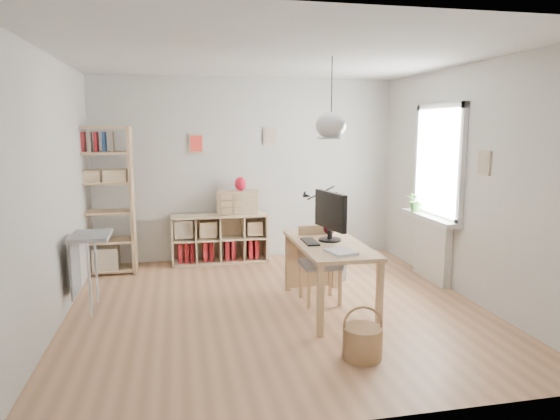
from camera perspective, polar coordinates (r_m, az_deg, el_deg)
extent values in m
plane|color=tan|center=(5.65, -0.38, -11.09)|extent=(4.50, 4.50, 0.00)
plane|color=silver|center=(7.54, -3.76, 4.59)|extent=(4.50, 0.00, 4.50)
plane|color=silver|center=(3.18, 7.57, -2.06)|extent=(4.50, 0.00, 4.50)
plane|color=silver|center=(5.37, -24.67, 1.82)|extent=(0.00, 4.50, 4.50)
plane|color=silver|center=(6.18, 20.55, 2.96)|extent=(0.00, 4.50, 4.50)
plane|color=silver|center=(5.35, -0.42, 17.16)|extent=(4.50, 4.50, 0.00)
cylinder|color=black|center=(5.30, 5.92, 13.48)|extent=(0.01, 0.01, 0.68)
ellipsoid|color=silver|center=(5.29, 5.86, 9.58)|extent=(0.32, 0.32, 0.27)
cube|color=white|center=(6.67, 17.80, 5.26)|extent=(0.03, 1.00, 1.30)
cube|color=white|center=(6.19, 20.05, 4.86)|extent=(0.06, 0.08, 1.46)
cube|color=white|center=(7.13, 15.50, 5.61)|extent=(0.06, 0.08, 1.46)
cube|color=white|center=(6.65, 17.91, 11.21)|extent=(0.06, 1.16, 0.08)
cube|color=white|center=(6.73, 17.32, -0.59)|extent=(0.06, 1.16, 0.08)
cube|color=silver|center=(6.82, 16.99, -4.41)|extent=(0.10, 0.80, 0.80)
cube|color=white|center=(6.71, 16.79, -0.87)|extent=(0.22, 1.20, 0.06)
cube|color=#E0B581|center=(5.43, 5.63, -3.93)|extent=(0.70, 1.50, 0.04)
cube|color=#E0B581|center=(4.81, 4.60, -10.35)|extent=(0.06, 0.06, 0.71)
cube|color=#E0B581|center=(6.11, 0.91, -6.02)|extent=(0.06, 0.06, 0.71)
cube|color=#E0B581|center=(5.01, 11.31, -9.71)|extent=(0.06, 0.06, 0.71)
cube|color=#E0B581|center=(6.26, 6.30, -5.69)|extent=(0.06, 0.06, 0.71)
cube|color=beige|center=(7.52, -6.84, -5.81)|extent=(1.40, 0.38, 0.03)
cube|color=beige|center=(7.37, -6.95, -0.63)|extent=(1.40, 0.38, 0.03)
cube|color=beige|center=(7.41, -12.19, -3.43)|extent=(0.03, 0.38, 0.72)
cube|color=beige|center=(7.52, -1.68, -3.04)|extent=(0.03, 0.38, 0.72)
cube|color=beige|center=(7.61, -7.01, -2.95)|extent=(1.40, 0.02, 0.72)
cube|color=maroon|center=(7.47, -11.33, -4.64)|extent=(0.06, 0.26, 0.30)
cube|color=maroon|center=(7.47, -10.64, -4.62)|extent=(0.05, 0.26, 0.30)
cube|color=maroon|center=(7.47, -10.03, -4.60)|extent=(0.05, 0.26, 0.30)
cube|color=maroon|center=(7.48, -8.57, -4.55)|extent=(0.05, 0.26, 0.30)
cube|color=maroon|center=(7.48, -7.88, -4.52)|extent=(0.05, 0.26, 0.30)
cube|color=maroon|center=(7.50, -6.12, -4.45)|extent=(0.06, 0.26, 0.30)
cube|color=maroon|center=(7.51, -5.44, -4.42)|extent=(0.06, 0.26, 0.30)
cube|color=maroon|center=(7.54, -3.47, -4.34)|extent=(0.06, 0.26, 0.30)
cube|color=maroon|center=(7.56, -2.79, -4.31)|extent=(0.05, 0.26, 0.30)
cube|color=#E0B581|center=(7.19, -22.58, 0.85)|extent=(0.04, 0.38, 2.00)
cube|color=#E0B581|center=(7.09, -16.54, 1.07)|extent=(0.04, 0.38, 2.00)
cube|color=#E0B581|center=(7.32, -19.18, -6.41)|extent=(0.76, 0.38, 0.03)
cube|color=#E0B581|center=(7.23, -19.35, -3.35)|extent=(0.76, 0.38, 0.03)
cube|color=#E0B581|center=(7.15, -19.52, -0.23)|extent=(0.76, 0.38, 0.03)
cube|color=#E0B581|center=(7.10, -19.69, 2.96)|extent=(0.76, 0.38, 0.03)
cube|color=#E0B581|center=(7.07, -19.87, 6.18)|extent=(0.76, 0.38, 0.03)
cube|color=#E0B581|center=(7.06, -20.02, 8.85)|extent=(0.76, 0.38, 0.03)
cube|color=navy|center=(7.11, -22.19, 7.23)|extent=(0.04, 0.18, 0.26)
cube|color=maroon|center=(7.10, -21.55, 7.27)|extent=(0.04, 0.18, 0.26)
cube|color=#BFAD92|center=(7.08, -20.91, 7.30)|extent=(0.04, 0.18, 0.26)
cube|color=maroon|center=(7.07, -20.26, 7.33)|extent=(0.04, 0.18, 0.26)
cube|color=navy|center=(7.06, -19.45, 7.38)|extent=(0.04, 0.18, 0.26)
cube|color=#BFAD92|center=(7.05, -18.64, 7.42)|extent=(0.04, 0.18, 0.26)
cube|color=gray|center=(5.74, -20.82, -2.77)|extent=(0.40, 0.55, 0.04)
cylinder|color=silver|center=(5.63, -20.92, -7.42)|extent=(0.03, 0.03, 0.82)
cylinder|color=silver|center=(6.05, -20.27, -6.24)|extent=(0.03, 0.03, 0.82)
cube|color=gray|center=(5.84, -22.39, -5.98)|extent=(0.02, 0.50, 0.62)
cube|color=gray|center=(5.72, 4.60, -6.14)|extent=(0.42, 0.42, 0.06)
cube|color=#E0B581|center=(5.57, 3.31, -9.12)|extent=(0.04, 0.04, 0.42)
cube|color=#E0B581|center=(5.90, 2.38, -8.04)|extent=(0.04, 0.04, 0.42)
cube|color=#E0B581|center=(5.67, 6.86, -8.83)|extent=(0.04, 0.04, 0.42)
cube|color=#E0B581|center=(6.00, 5.74, -7.79)|extent=(0.04, 0.04, 0.42)
cube|color=#E0B581|center=(5.84, 4.10, -3.58)|extent=(0.42, 0.04, 0.38)
cylinder|color=#9B7646|center=(4.52, 9.39, -14.73)|extent=(0.34, 0.34, 0.28)
torus|color=#9B7646|center=(4.45, 9.45, -12.84)|extent=(0.34, 0.09, 0.35)
cube|color=#BBBBB6|center=(6.67, 4.82, -7.82)|extent=(0.59, 0.47, 0.02)
cube|color=#BBBBB6|center=(6.52, 2.86, -7.04)|extent=(0.09, 0.36, 0.27)
cube|color=#BBBBB6|center=(6.75, 6.74, -6.51)|extent=(0.09, 0.36, 0.27)
cube|color=#BBBBB6|center=(6.48, 5.57, -7.15)|extent=(0.52, 0.13, 0.27)
cube|color=#BBBBB6|center=(6.78, 4.13, -6.41)|extent=(0.52, 0.13, 0.27)
cube|color=#BBBBB6|center=(6.84, 3.55, -4.04)|extent=(0.55, 0.28, 0.34)
sphere|color=yellow|center=(6.51, 4.09, -6.49)|extent=(0.12, 0.12, 0.12)
sphere|color=blue|center=(6.69, 5.34, -6.06)|extent=(0.12, 0.12, 0.12)
sphere|color=#DF4A1B|center=(6.59, 4.78, -6.30)|extent=(0.12, 0.12, 0.12)
sphere|color=#418C33|center=(6.62, 6.25, -6.25)|extent=(0.12, 0.12, 0.12)
cylinder|color=black|center=(5.51, 5.72, -3.40)|extent=(0.25, 0.25, 0.02)
cylinder|color=black|center=(5.50, 5.73, -2.72)|extent=(0.06, 0.06, 0.11)
cube|color=black|center=(5.45, 5.78, -0.05)|extent=(0.18, 0.62, 0.41)
cube|color=black|center=(5.41, 3.46, -3.64)|extent=(0.14, 0.36, 0.02)
cylinder|color=black|center=(6.07, 6.36, -2.12)|extent=(0.07, 0.07, 0.04)
cylinder|color=black|center=(6.03, 6.40, -0.03)|extent=(0.02, 0.02, 0.45)
cone|color=black|center=(5.80, 3.16, 1.66)|extent=(0.11, 0.08, 0.10)
sphere|color=#430912|center=(5.84, 5.64, -2.07)|extent=(0.14, 0.14, 0.14)
cube|color=white|center=(4.97, 6.99, -4.79)|extent=(0.30, 0.34, 0.03)
cube|color=beige|center=(7.37, -4.79, 0.88)|extent=(0.64, 0.39, 0.34)
ellipsoid|color=maroon|center=(7.34, -4.53, 3.00)|extent=(0.17, 0.17, 0.20)
imported|color=#36722A|center=(6.97, 15.35, 1.11)|extent=(0.35, 0.33, 0.31)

